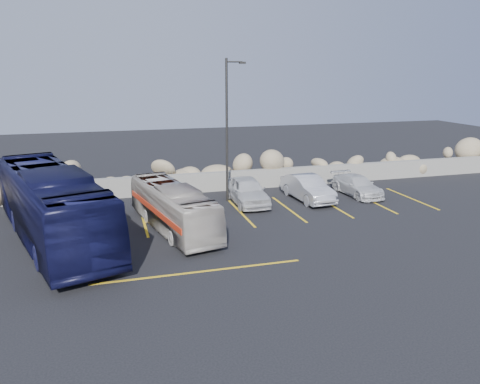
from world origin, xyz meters
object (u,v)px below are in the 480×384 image
object	(u,v)px
car_a	(247,191)
car_c	(357,186)
vintage_bus	(173,207)
lamppost	(228,127)
tour_coach	(52,205)
car_b	(308,188)

from	to	relation	value
car_a	car_c	world-z (taller)	car_a
vintage_bus	lamppost	bearing A→B (deg)	35.17
car_a	car_c	bearing A→B (deg)	1.13
tour_coach	car_b	world-z (taller)	tour_coach
vintage_bus	car_a	distance (m)	5.73
car_b	car_c	xyz separation A→B (m)	(3.36, 0.21, -0.13)
car_b	lamppost	bearing A→B (deg)	162.07
car_c	lamppost	bearing A→B (deg)	170.05
tour_coach	car_a	size ratio (longest dim) A/B	2.67
vintage_bus	car_b	world-z (taller)	vintage_bus
lamppost	vintage_bus	size ratio (longest dim) A/B	1.02
tour_coach	car_a	world-z (taller)	tour_coach
vintage_bus	car_c	xyz separation A→B (m)	(11.64, 3.23, -0.50)
lamppost	car_b	size ratio (longest dim) A/B	1.84
vintage_bus	car_c	distance (m)	12.09
vintage_bus	tour_coach	bearing A→B (deg)	168.57
car_b	car_c	size ratio (longest dim) A/B	1.07
car_b	car_a	bearing A→B (deg)	171.66
car_a	car_b	world-z (taller)	car_a
lamppost	car_b	xyz separation A→B (m)	(4.50, -1.09, -3.58)
vintage_bus	car_c	size ratio (longest dim) A/B	1.93
car_c	tour_coach	bearing A→B (deg)	-172.58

